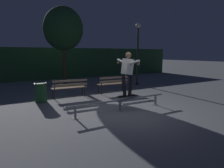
{
  "coord_description": "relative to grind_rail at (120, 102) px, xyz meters",
  "views": [
    {
      "loc": [
        -3.88,
        -5.76,
        2.02
      ],
      "look_at": [
        0.15,
        0.89,
        0.85
      ],
      "focal_mm": 32.74,
      "sensor_mm": 36.0,
      "label": 1
    }
  ],
  "objects": [
    {
      "name": "tree_behind_benches",
      "position": [
        0.37,
        7.13,
        3.23
      ],
      "size": [
        2.5,
        2.5,
        4.94
      ],
      "color": "#4C3828",
      "rests_on": "ground"
    },
    {
      "name": "hedge_backdrop",
      "position": [
        -0.0,
        10.58,
        0.9
      ],
      "size": [
        24.0,
        1.2,
        2.45
      ],
      "primitive_type": "cube",
      "color": "#2D5B33",
      "rests_on": "ground"
    },
    {
      "name": "park_bench_left_center",
      "position": [
        1.54,
        3.01,
        0.21
      ],
      "size": [
        1.62,
        0.49,
        0.88
      ],
      "color": "#282623",
      "rests_on": "ground"
    },
    {
      "name": "trash_can",
      "position": [
        -2.09,
        2.84,
        0.09
      ],
      "size": [
        0.52,
        0.52,
        0.8
      ],
      "color": "#23562D",
      "rests_on": "ground"
    },
    {
      "name": "grind_rail",
      "position": [
        0.0,
        0.0,
        0.0
      ],
      "size": [
        3.94,
        0.18,
        0.42
      ],
      "color": "gray",
      "rests_on": "ground"
    },
    {
      "name": "lamp_post_right",
      "position": [
        4.33,
        4.55,
        2.15
      ],
      "size": [
        0.32,
        0.32,
        3.9
      ],
      "color": "#282623",
      "rests_on": "ground"
    },
    {
      "name": "ground_plane",
      "position": [
        -0.0,
        -0.09,
        -0.33
      ],
      "size": [
        90.0,
        90.0,
        0.0
      ],
      "primitive_type": "plane",
      "color": "slate"
    },
    {
      "name": "skateboarder",
      "position": [
        0.31,
        -0.0,
        1.11
      ],
      "size": [
        0.62,
        1.41,
        1.56
      ],
      "color": "black",
      "rests_on": "skateboard"
    },
    {
      "name": "park_bench_leftmost",
      "position": [
        -0.78,
        3.01,
        0.21
      ],
      "size": [
        1.62,
        0.49,
        0.88
      ],
      "color": "#282623",
      "rests_on": "ground"
    },
    {
      "name": "skateboard",
      "position": [
        0.3,
        0.0,
        0.17
      ],
      "size": [
        0.79,
        0.24,
        0.09
      ],
      "color": "black",
      "rests_on": "grind_rail"
    }
  ]
}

